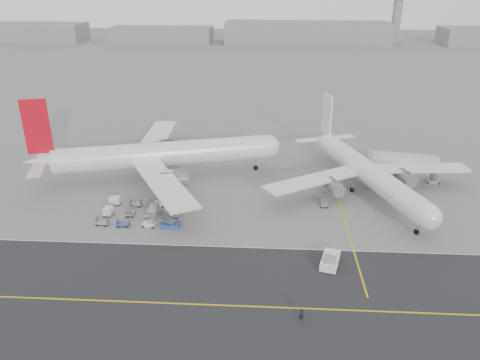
# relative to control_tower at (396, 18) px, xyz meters

# --- Properties ---
(ground) EXTENTS (700.00, 700.00, 0.00)m
(ground) POSITION_rel_control_tower_xyz_m (-100.00, -265.00, -16.25)
(ground) COLOR gray
(ground) RESTS_ON ground
(taxiway) EXTENTS (220.00, 59.00, 0.03)m
(taxiway) POSITION_rel_control_tower_xyz_m (-94.98, -282.98, -16.24)
(taxiway) COLOR #2B2B2D
(taxiway) RESTS_ON ground
(horizon_buildings) EXTENTS (520.00, 28.00, 28.00)m
(horizon_buildings) POSITION_rel_control_tower_xyz_m (-70.00, -5.00, -16.25)
(horizon_buildings) COLOR gray
(horizon_buildings) RESTS_ON ground
(control_tower) EXTENTS (7.00, 7.00, 31.25)m
(control_tower) POSITION_rel_control_tower_xyz_m (0.00, 0.00, 0.00)
(control_tower) COLOR gray
(control_tower) RESTS_ON ground
(airliner_a) EXTENTS (56.90, 55.67, 20.08)m
(airliner_a) POSITION_rel_control_tower_xyz_m (-110.29, -237.80, -10.47)
(airliner_a) COLOR white
(airliner_a) RESTS_ON ground
(airliner_b) EXTENTS (45.74, 46.61, 16.70)m
(airliner_b) POSITION_rel_control_tower_xyz_m (-63.84, -242.47, -11.43)
(airliner_b) COLOR white
(airliner_b) RESTS_ON ground
(pushback_tug) EXTENTS (4.04, 7.41, 2.09)m
(pushback_tug) POSITION_rel_control_tower_xyz_m (-74.62, -271.72, -15.39)
(pushback_tug) COLOR white
(pushback_tug) RESTS_ON ground
(jet_bridge) EXTENTS (16.72, 5.91, 6.24)m
(jet_bridge) POSITION_rel_control_tower_xyz_m (-53.97, -235.37, -11.91)
(jet_bridge) COLOR gray
(jet_bridge) RESTS_ON ground
(gse_cluster) EXTENTS (21.55, 16.90, 1.84)m
(gse_cluster) POSITION_rel_control_tower_xyz_m (-109.78, -256.68, -16.25)
(gse_cluster) COLOR #99999E
(gse_cluster) RESTS_ON ground
(stray_dolly) EXTENTS (1.47, 2.36, 1.44)m
(stray_dolly) POSITION_rel_control_tower_xyz_m (-73.34, -250.35, -16.25)
(stray_dolly) COLOR silver
(stray_dolly) RESTS_ON ground
(ground_crew_a) EXTENTS (0.81, 0.69, 1.89)m
(ground_crew_a) POSITION_rel_control_tower_xyz_m (-80.14, -285.44, -15.31)
(ground_crew_a) COLOR black
(ground_crew_a) RESTS_ON ground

